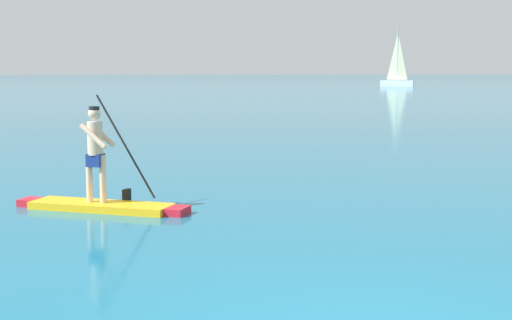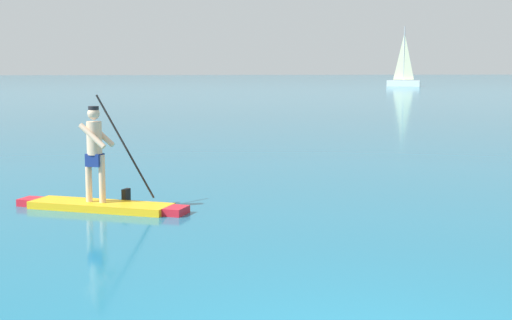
{
  "view_description": "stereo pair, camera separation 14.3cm",
  "coord_description": "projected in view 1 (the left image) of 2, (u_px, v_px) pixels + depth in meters",
  "views": [
    {
      "loc": [
        -1.79,
        -5.55,
        2.44
      ],
      "look_at": [
        0.19,
        8.58,
        0.64
      ],
      "focal_mm": 51.63,
      "sensor_mm": 36.0,
      "label": 1
    },
    {
      "loc": [
        -1.64,
        -5.57,
        2.44
      ],
      "look_at": [
        0.19,
        8.58,
        0.64
      ],
      "focal_mm": 51.63,
      "sensor_mm": 36.0,
      "label": 2
    }
  ],
  "objects": [
    {
      "name": "paddleboarder_mid_center",
      "position": [
        101.0,
        190.0,
        12.62
      ],
      "size": [
        3.03,
        1.72,
        1.98
      ],
      "rotation": [
        0.0,
        0.0,
        -0.44
      ],
      "color": "yellow",
      "rests_on": "ground"
    },
    {
      "name": "sailboat_right_horizon",
      "position": [
        397.0,
        77.0,
        92.19
      ],
      "size": [
        4.12,
        2.61,
        7.43
      ],
      "rotation": [
        0.0,
        0.0,
        5.85
      ],
      "color": "white",
      "rests_on": "ground"
    }
  ]
}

